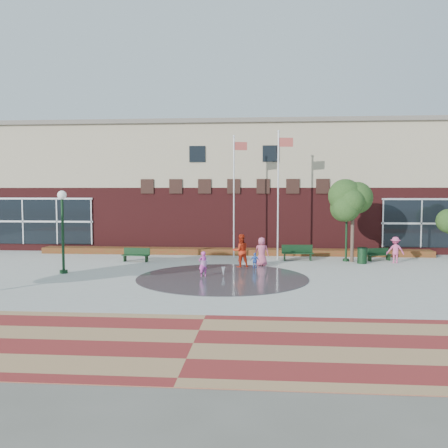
# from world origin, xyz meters

# --- Properties ---
(ground) EXTENTS (120.00, 120.00, 0.00)m
(ground) POSITION_xyz_m (0.00, 0.00, 0.00)
(ground) COLOR #666056
(ground) RESTS_ON ground
(plaza_concrete) EXTENTS (46.00, 18.00, 0.01)m
(plaza_concrete) POSITION_xyz_m (0.00, 4.00, 0.00)
(plaza_concrete) COLOR #A8A8A0
(plaza_concrete) RESTS_ON ground
(paver_band) EXTENTS (46.00, 6.00, 0.01)m
(paver_band) POSITION_xyz_m (0.00, -7.00, 0.00)
(paver_band) COLOR maroon
(paver_band) RESTS_ON ground
(splash_pad) EXTENTS (8.40, 8.40, 0.01)m
(splash_pad) POSITION_xyz_m (0.00, 3.00, 0.00)
(splash_pad) COLOR #383A3D
(splash_pad) RESTS_ON ground
(library_building) EXTENTS (44.40, 10.40, 9.20)m
(library_building) POSITION_xyz_m (0.00, 17.48, 4.64)
(library_building) COLOR #4F191A
(library_building) RESTS_ON ground
(flower_bed) EXTENTS (26.00, 1.20, 0.40)m
(flower_bed) POSITION_xyz_m (0.00, 11.60, 0.00)
(flower_bed) COLOR maroon
(flower_bed) RESTS_ON ground
(flagpole_left) EXTENTS (0.89, 0.27, 7.77)m
(flagpole_left) POSITION_xyz_m (0.19, 10.00, 4.32)
(flagpole_left) COLOR white
(flagpole_left) RESTS_ON ground
(flagpole_right) EXTENTS (0.98, 0.21, 8.00)m
(flagpole_right) POSITION_xyz_m (2.96, 9.66, 4.47)
(flagpole_right) COLOR white
(flagpole_right) RESTS_ON ground
(lamp_left) EXTENTS (0.45, 0.45, 4.29)m
(lamp_left) POSITION_xyz_m (-8.32, 3.68, 2.67)
(lamp_left) COLOR black
(lamp_left) RESTS_ON ground
(lamp_right) EXTENTS (0.41, 0.41, 3.90)m
(lamp_right) POSITION_xyz_m (7.02, 9.10, 2.42)
(lamp_right) COLOR black
(lamp_right) RESTS_ON ground
(bench_left) EXTENTS (1.69, 0.62, 0.83)m
(bench_left) POSITION_xyz_m (-5.65, 7.95, 0.27)
(bench_left) COLOR black
(bench_left) RESTS_ON ground
(bench_mid) EXTENTS (1.93, 0.63, 0.96)m
(bench_mid) POSITION_xyz_m (4.11, 9.22, 0.31)
(bench_mid) COLOR black
(bench_mid) RESTS_ON ground
(bench_right) EXTENTS (1.60, 0.93, 0.78)m
(bench_right) POSITION_xyz_m (9.05, 9.44, 0.25)
(bench_right) COLOR black
(bench_right) RESTS_ON ground
(trash_can) EXTENTS (0.59, 0.59, 0.97)m
(trash_can) POSITION_xyz_m (7.80, 8.22, 0.49)
(trash_can) COLOR black
(trash_can) RESTS_ON ground
(tree_mid) EXTENTS (2.89, 2.89, 4.88)m
(tree_mid) POSITION_xyz_m (7.33, 8.86, 3.56)
(tree_mid) COLOR #453329
(tree_mid) RESTS_ON ground
(water_jet_a) EXTENTS (0.41, 0.41, 0.80)m
(water_jet_a) POSITION_xyz_m (-0.96, 3.34, 0.00)
(water_jet_a) COLOR white
(water_jet_a) RESTS_ON ground
(water_jet_b) EXTENTS (0.20, 0.20, 0.46)m
(water_jet_b) POSITION_xyz_m (0.01, 3.44, 0.00)
(water_jet_b) COLOR white
(water_jet_b) RESTS_ON ground
(child_splash) EXTENTS (0.56, 0.53, 1.28)m
(child_splash) POSITION_xyz_m (-1.00, 3.30, 0.64)
(child_splash) COLOR #DD40B3
(child_splash) RESTS_ON ground
(adult_red) EXTENTS (1.09, 0.97, 1.87)m
(adult_red) POSITION_xyz_m (0.75, 6.34, 0.93)
(adult_red) COLOR red
(adult_red) RESTS_ON ground
(adult_pink) EXTENTS (0.81, 0.53, 1.64)m
(adult_pink) POSITION_xyz_m (1.92, 6.98, 0.82)
(adult_pink) COLOR #C65374
(adult_pink) RESTS_ON ground
(child_blue) EXTENTS (0.57, 0.37, 0.90)m
(child_blue) POSITION_xyz_m (1.56, 5.90, 0.45)
(child_blue) COLOR blue
(child_blue) RESTS_ON ground
(person_bench) EXTENTS (1.05, 0.65, 1.57)m
(person_bench) POSITION_xyz_m (9.81, 8.67, 0.78)
(person_bench) COLOR #D94D88
(person_bench) RESTS_ON ground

